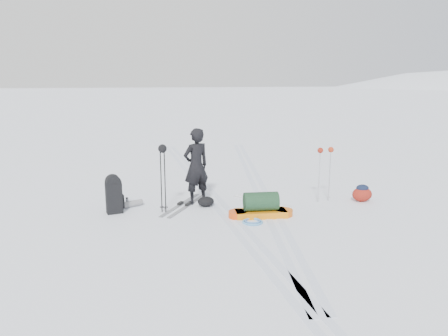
{
  "coord_description": "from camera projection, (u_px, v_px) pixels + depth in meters",
  "views": [
    {
      "loc": [
        -1.73,
        -9.6,
        3.02
      ],
      "look_at": [
        0.06,
        -0.08,
        0.95
      ],
      "focal_mm": 35.0,
      "sensor_mm": 36.0,
      "label": 1
    }
  ],
  "objects": [
    {
      "name": "ground",
      "position": [
        221.0,
        207.0,
        10.17
      ],
      "size": [
        200.0,
        200.0,
        0.0
      ],
      "primitive_type": "plane",
      "color": "white",
      "rests_on": "ground"
    },
    {
      "name": "ski_tracks",
      "position": [
        239.0,
        196.0,
        11.12
      ],
      "size": [
        3.38,
        17.97,
        0.01
      ],
      "color": "silver",
      "rests_on": "ground"
    },
    {
      "name": "skier",
      "position": [
        196.0,
        166.0,
        10.32
      ],
      "size": [
        0.78,
        0.67,
        1.81
      ],
      "primitive_type": "imported",
      "rotation": [
        0.0,
        0.0,
        3.57
      ],
      "color": "black",
      "rests_on": "ground"
    },
    {
      "name": "pulk_sled",
      "position": [
        261.0,
        207.0,
        9.47
      ],
      "size": [
        1.44,
        0.52,
        0.54
      ],
      "rotation": [
        0.0,
        0.0,
        -0.06
      ],
      "color": "orange",
      "rests_on": "ground"
    },
    {
      "name": "expedition_rucksack",
      "position": [
        116.0,
        195.0,
        9.73
      ],
      "size": [
        0.83,
        0.73,
        0.87
      ],
      "rotation": [
        0.0,
        0.0,
        0.22
      ],
      "color": "black",
      "rests_on": "ground"
    },
    {
      "name": "ski_poles_black",
      "position": [
        163.0,
        157.0,
        9.55
      ],
      "size": [
        0.22,
        0.19,
        1.54
      ],
      "rotation": [
        0.0,
        0.0,
        0.42
      ],
      "color": "black",
      "rests_on": "ground"
    },
    {
      "name": "ski_poles_silver",
      "position": [
        325.0,
        156.0,
        10.39
      ],
      "size": [
        0.42,
        0.19,
        1.34
      ],
      "rotation": [
        0.0,
        0.0,
        0.34
      ],
      "color": "silver",
      "rests_on": "ground"
    },
    {
      "name": "touring_skis_grey",
      "position": [
        184.0,
        205.0,
        10.31
      ],
      "size": [
        1.26,
        1.85,
        0.07
      ],
      "rotation": [
        0.0,
        0.0,
        1.03
      ],
      "color": "gray",
      "rests_on": "ground"
    },
    {
      "name": "touring_skis_white",
      "position": [
        262.0,
        201.0,
        10.61
      ],
      "size": [
        1.23,
        1.41,
        0.06
      ],
      "rotation": [
        0.0,
        0.0,
        -0.88
      ],
      "color": "silver",
      "rests_on": "ground"
    },
    {
      "name": "rope_coil",
      "position": [
        253.0,
        221.0,
        9.11
      ],
      "size": [
        0.49,
        0.49,
        0.05
      ],
      "rotation": [
        0.0,
        0.0,
        0.13
      ],
      "color": "#569CD1",
      "rests_on": "ground"
    },
    {
      "name": "small_daypack",
      "position": [
        362.0,
        193.0,
        10.61
      ],
      "size": [
        0.59,
        0.53,
        0.42
      ],
      "rotation": [
        0.0,
        0.0,
        -0.41
      ],
      "color": "maroon",
      "rests_on": "ground"
    },
    {
      "name": "thermos_pair",
      "position": [
        124.0,
        203.0,
        10.06
      ],
      "size": [
        0.19,
        0.23,
        0.26
      ],
      "rotation": [
        0.0,
        0.0,
        0.17
      ],
      "color": "#595C61",
      "rests_on": "ground"
    },
    {
      "name": "stuff_sack",
      "position": [
        206.0,
        202.0,
        10.2
      ],
      "size": [
        0.47,
        0.43,
        0.24
      ],
      "rotation": [
        0.0,
        0.0,
        0.44
      ],
      "color": "black",
      "rests_on": "ground"
    }
  ]
}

